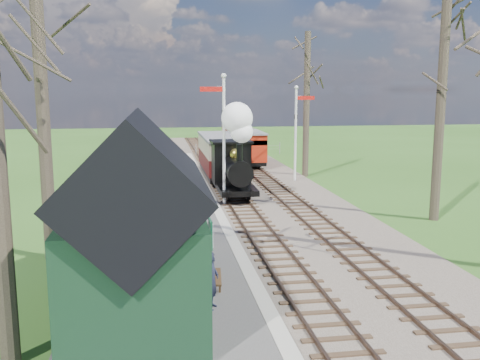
% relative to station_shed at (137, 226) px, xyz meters
% --- Properties ---
extents(distant_hills, '(114.40, 48.00, 22.02)m').
position_rel_station_shed_xyz_m(distant_hills, '(5.70, 60.38, -18.47)').
color(distant_hills, '#385B23').
rests_on(distant_hills, ground).
extents(ballast_bed, '(8.00, 60.00, 0.10)m').
position_rel_station_shed_xyz_m(ballast_bed, '(5.60, 18.00, -2.22)').
color(ballast_bed, brown).
rests_on(ballast_bed, ground).
extents(track_near, '(1.60, 60.00, 0.15)m').
position_rel_station_shed_xyz_m(track_near, '(4.30, 18.00, -2.17)').
color(track_near, brown).
rests_on(track_near, ground).
extents(track_far, '(1.60, 60.00, 0.15)m').
position_rel_station_shed_xyz_m(track_far, '(6.90, 18.00, -2.17)').
color(track_far, brown).
rests_on(track_far, ground).
extents(platform, '(5.00, 44.00, 0.20)m').
position_rel_station_shed_xyz_m(platform, '(0.80, 10.00, -2.17)').
color(platform, '#474442').
rests_on(platform, ground).
extents(coping_strip, '(0.40, 44.00, 0.21)m').
position_rel_station_shed_xyz_m(coping_strip, '(3.10, 10.00, -2.16)').
color(coping_strip, '#B2AD9E').
rests_on(coping_strip, ground).
extents(station_shed, '(3.25, 6.30, 4.78)m').
position_rel_station_shed_xyz_m(station_shed, '(0.00, 0.00, 0.00)').
color(station_shed, black).
rests_on(station_shed, platform).
extents(semaphore_near, '(1.22, 0.24, 6.22)m').
position_rel_station_shed_xyz_m(semaphore_near, '(3.53, 12.00, 1.35)').
color(semaphore_near, silver).
rests_on(semaphore_near, ground).
extents(semaphore_far, '(1.22, 0.24, 5.72)m').
position_rel_station_shed_xyz_m(semaphore_far, '(8.67, 18.00, 1.08)').
color(semaphore_far, silver).
rests_on(semaphore_far, ground).
extents(bare_trees, '(15.51, 22.39, 12.00)m').
position_rel_station_shed_xyz_m(bare_trees, '(5.63, 6.10, 2.94)').
color(bare_trees, '#382D23').
rests_on(bare_trees, ground).
extents(fence_line, '(12.60, 0.08, 1.00)m').
position_rel_station_shed_xyz_m(fence_line, '(4.60, 32.00, -1.72)').
color(fence_line, slate).
rests_on(fence_line, ground).
extents(locomotive, '(1.89, 4.40, 4.72)m').
position_rel_station_shed_xyz_m(locomotive, '(4.29, 13.41, -0.10)').
color(locomotive, black).
rests_on(locomotive, ground).
extents(coach, '(2.20, 7.55, 2.32)m').
position_rel_station_shed_xyz_m(coach, '(4.30, 19.48, -0.68)').
color(coach, black).
rests_on(coach, ground).
extents(red_carriage_a, '(1.94, 4.81, 2.05)m').
position_rel_station_shed_xyz_m(red_carriage_a, '(6.90, 24.67, -0.84)').
color(red_carriage_a, black).
rests_on(red_carriage_a, ground).
extents(red_carriage_b, '(1.94, 4.81, 2.05)m').
position_rel_station_shed_xyz_m(red_carriage_b, '(6.90, 30.17, -0.84)').
color(red_carriage_b, black).
rests_on(red_carriage_b, ground).
extents(sign_board, '(0.11, 0.67, 0.98)m').
position_rel_station_shed_xyz_m(sign_board, '(2.22, 4.68, -1.58)').
color(sign_board, '#104E2E').
rests_on(sign_board, platform).
extents(bench, '(0.51, 1.37, 0.77)m').
position_rel_station_shed_xyz_m(bench, '(1.88, 1.27, -1.71)').
color(bench, '#442D18').
rests_on(bench, platform).
extents(person, '(0.51, 0.61, 1.43)m').
position_rel_station_shed_xyz_m(person, '(1.75, -0.32, -1.35)').
color(person, '#1A1D2F').
rests_on(person, platform).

